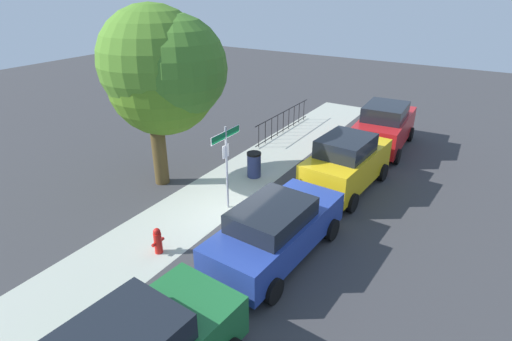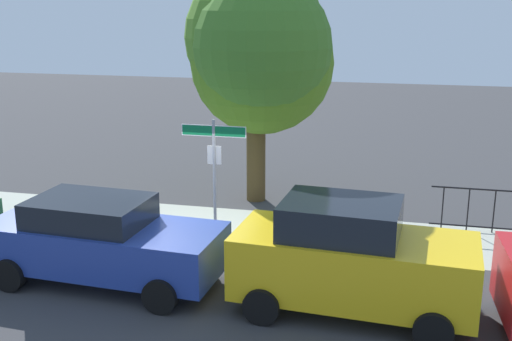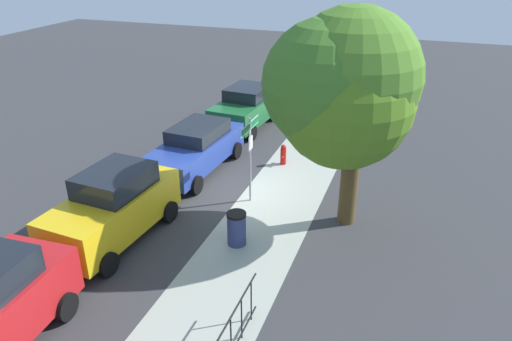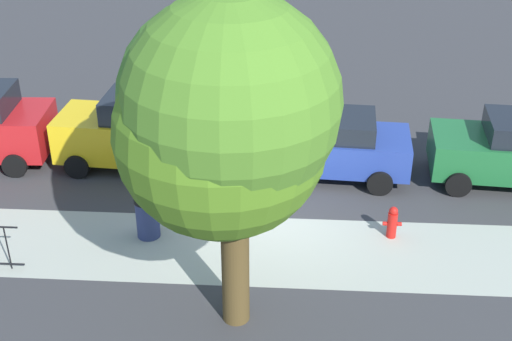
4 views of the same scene
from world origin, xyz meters
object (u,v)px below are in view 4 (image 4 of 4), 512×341
(car_yellow, at_px, (139,131))
(shade_tree, at_px, (224,112))
(fire_hydrant, at_px, (392,222))
(car_blue, at_px, (321,144))
(street_sign, at_px, (258,150))
(trash_bin, at_px, (148,217))

(car_yellow, bearing_deg, shade_tree, 121.38)
(car_yellow, bearing_deg, fire_hydrant, 158.63)
(car_yellow, height_order, fire_hydrant, car_yellow)
(shade_tree, relative_size, car_blue, 1.34)
(shade_tree, xyz_separation_m, car_yellow, (2.88, -5.56, -3.12))
(street_sign, xyz_separation_m, car_blue, (-1.48, -2.63, -1.14))
(car_blue, distance_m, trash_bin, 5.04)
(shade_tree, xyz_separation_m, trash_bin, (2.02, -2.26, -3.63))
(car_yellow, bearing_deg, trash_bin, 108.52)
(fire_hydrant, bearing_deg, trash_bin, 3.14)
(shade_tree, bearing_deg, car_blue, -109.46)
(car_blue, bearing_deg, fire_hydrant, 122.09)
(shade_tree, distance_m, fire_hydrant, 5.70)
(car_blue, bearing_deg, street_sign, 64.05)
(trash_bin, bearing_deg, car_blue, -141.45)
(street_sign, relative_size, car_yellow, 0.66)
(shade_tree, distance_m, trash_bin, 4.73)
(car_yellow, bearing_deg, car_blue, -178.05)
(trash_bin, bearing_deg, fire_hydrant, -176.86)
(street_sign, relative_size, car_blue, 0.60)
(car_blue, relative_size, fire_hydrant, 5.99)
(car_yellow, bearing_deg, street_sign, 143.66)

